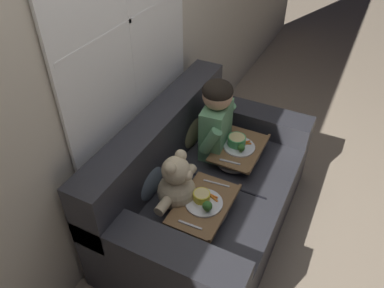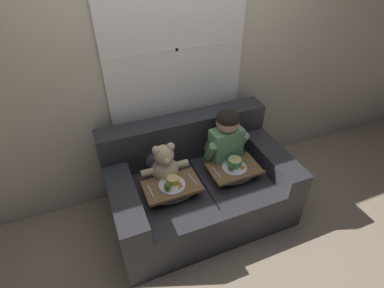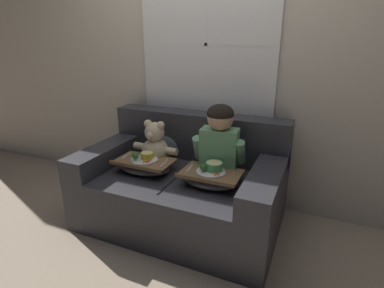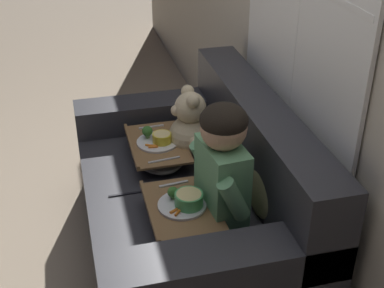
{
  "view_description": "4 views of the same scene",
  "coord_description": "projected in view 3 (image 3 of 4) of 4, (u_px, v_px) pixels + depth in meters",
  "views": [
    {
      "loc": [
        -1.67,
        -0.69,
        2.23
      ],
      "look_at": [
        -0.0,
        0.14,
        0.71
      ],
      "focal_mm": 35.0,
      "sensor_mm": 36.0,
      "label": 1
    },
    {
      "loc": [
        -0.81,
        -1.78,
        2.32
      ],
      "look_at": [
        -0.03,
        0.12,
        0.76
      ],
      "focal_mm": 28.0,
      "sensor_mm": 36.0,
      "label": 2
    },
    {
      "loc": [
        0.98,
        -2.01,
        1.5
      ],
      "look_at": [
        0.05,
        0.11,
        0.68
      ],
      "focal_mm": 28.0,
      "sensor_mm": 36.0,
      "label": 3
    },
    {
      "loc": [
        2.18,
        -0.51,
        2.0
      ],
      "look_at": [
        0.07,
        0.02,
        0.74
      ],
      "focal_mm": 50.0,
      "sensor_mm": 36.0,
      "label": 4
    }
  ],
  "objects": [
    {
      "name": "ground_plane",
      "position": [
        181.0,
        221.0,
        2.61
      ],
      "size": [
        14.0,
        14.0,
        0.0
      ],
      "primitive_type": "plane",
      "color": "tan"
    },
    {
      "name": "wall_back_with_window",
      "position": [
        208.0,
        61.0,
        2.68
      ],
      "size": [
        8.0,
        0.08,
        2.6
      ],
      "color": "beige",
      "rests_on": "ground_plane"
    },
    {
      "name": "couch",
      "position": [
        184.0,
        185.0,
        2.55
      ],
      "size": [
        1.61,
        1.0,
        0.87
      ],
      "color": "#2D2D33",
      "rests_on": "ground_plane"
    },
    {
      "name": "throw_pillow_behind_child",
      "position": [
        227.0,
        148.0,
        2.57
      ],
      "size": [
        0.35,
        0.17,
        0.36
      ],
      "color": "tan",
      "rests_on": "couch"
    },
    {
      "name": "throw_pillow_behind_teddy",
      "position": [
        167.0,
        139.0,
        2.79
      ],
      "size": [
        0.34,
        0.16,
        0.35
      ],
      "color": "slate",
      "rests_on": "couch"
    },
    {
      "name": "child_figure",
      "position": [
        220.0,
        138.0,
        2.33
      ],
      "size": [
        0.42,
        0.22,
        0.58
      ],
      "color": "#66A370",
      "rests_on": "couch"
    },
    {
      "name": "teddy_bear",
      "position": [
        155.0,
        146.0,
        2.6
      ],
      "size": [
        0.42,
        0.29,
        0.4
      ],
      "color": "beige",
      "rests_on": "couch"
    },
    {
      "name": "lap_tray_child",
      "position": [
        211.0,
        177.0,
        2.26
      ],
      "size": [
        0.45,
        0.31,
        0.17
      ],
      "color": "slate",
      "rests_on": "child_figure"
    },
    {
      "name": "lap_tray_teddy",
      "position": [
        144.0,
        165.0,
        2.48
      ],
      "size": [
        0.47,
        0.3,
        0.18
      ],
      "color": "slate",
      "rests_on": "teddy_bear"
    }
  ]
}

